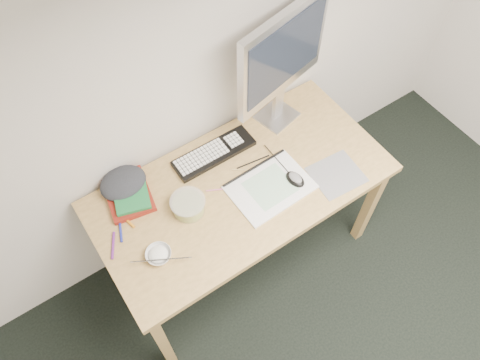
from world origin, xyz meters
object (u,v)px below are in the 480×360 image
(desk, at_px, (241,194))
(monitor, at_px, (282,57))
(rice_bowl, at_px, (159,255))
(keyboard, at_px, (214,153))
(sketchpad, at_px, (270,187))

(desk, xyz_separation_m, monitor, (0.39, 0.25, 0.48))
(monitor, relative_size, rice_bowl, 5.79)
(keyboard, relative_size, rice_bowl, 3.74)
(monitor, bearing_deg, keyboard, 170.97)
(desk, height_order, monitor, monitor)
(desk, bearing_deg, monitor, 32.45)
(sketchpad, relative_size, rice_bowl, 3.36)
(sketchpad, distance_m, keyboard, 0.33)
(sketchpad, xyz_separation_m, rice_bowl, (-0.59, -0.02, 0.01))
(sketchpad, bearing_deg, monitor, 47.96)
(desk, distance_m, monitor, 0.66)
(desk, xyz_separation_m, keyboard, (-0.01, 0.22, 0.09))
(rice_bowl, bearing_deg, sketchpad, 1.52)
(rice_bowl, bearing_deg, desk, 12.01)
(keyboard, bearing_deg, desk, -86.90)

